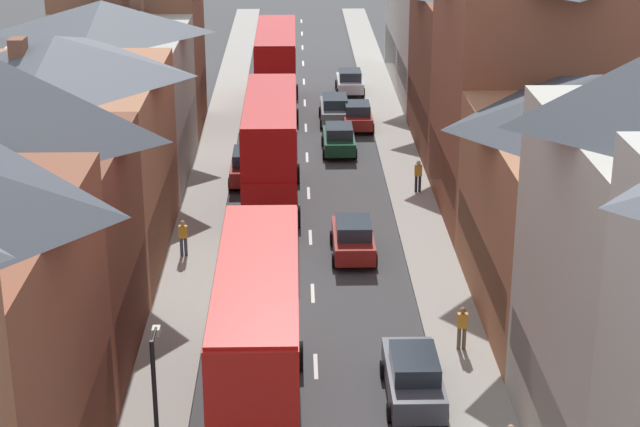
{
  "coord_description": "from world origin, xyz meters",
  "views": [
    {
      "loc": [
        -0.63,
        -14.51,
        17.71
      ],
      "look_at": [
        0.39,
        28.33,
        1.76
      ],
      "focal_mm": 60.0,
      "sensor_mm": 36.0,
      "label": 1
    }
  ],
  "objects_px": {
    "car_near_blue": "(339,139)",
    "street_lamp": "(157,417)",
    "double_decker_bus_far_approaching": "(271,149)",
    "car_parked_left_b": "(335,109)",
    "car_mid_white": "(248,165)",
    "double_decker_bus_mid_street": "(258,340)",
    "double_decker_bus_lead": "(276,69)",
    "pedestrian_far_left": "(418,175)",
    "pedestrian_mid_left": "(462,326)",
    "pedestrian_mid_right": "(183,236)",
    "car_near_silver": "(350,81)",
    "car_far_grey": "(413,376)",
    "car_parked_left_a": "(353,238)",
    "car_parked_right_a": "(357,115)"
  },
  "relations": [
    {
      "from": "car_parked_left_b",
      "to": "pedestrian_mid_right",
      "type": "xyz_separation_m",
      "value": [
        -7.22,
        -21.52,
        0.18
      ]
    },
    {
      "from": "pedestrian_far_left",
      "to": "double_decker_bus_mid_street",
      "type": "bearing_deg",
      "value": -108.92
    },
    {
      "from": "car_parked_left_b",
      "to": "car_far_grey",
      "type": "bearing_deg",
      "value": -87.77
    },
    {
      "from": "double_decker_bus_mid_street",
      "to": "street_lamp",
      "type": "height_order",
      "value": "street_lamp"
    },
    {
      "from": "car_far_grey",
      "to": "car_parked_left_b",
      "type": "bearing_deg",
      "value": 92.23
    },
    {
      "from": "double_decker_bus_lead",
      "to": "pedestrian_mid_right",
      "type": "bearing_deg",
      "value": -98.52
    },
    {
      "from": "car_near_blue",
      "to": "pedestrian_far_left",
      "type": "distance_m",
      "value": 8.03
    },
    {
      "from": "double_decker_bus_mid_street",
      "to": "pedestrian_mid_right",
      "type": "height_order",
      "value": "double_decker_bus_mid_street"
    },
    {
      "from": "car_parked_left_a",
      "to": "street_lamp",
      "type": "height_order",
      "value": "street_lamp"
    },
    {
      "from": "double_decker_bus_lead",
      "to": "car_near_blue",
      "type": "relative_size",
      "value": 2.66
    },
    {
      "from": "double_decker_bus_mid_street",
      "to": "car_near_blue",
      "type": "xyz_separation_m",
      "value": [
        3.61,
        28.32,
        -2.0
      ]
    },
    {
      "from": "car_mid_white",
      "to": "pedestrian_mid_right",
      "type": "bearing_deg",
      "value": -102.58
    },
    {
      "from": "car_parked_left_b",
      "to": "pedestrian_mid_left",
      "type": "bearing_deg",
      "value": -83.72
    },
    {
      "from": "car_near_blue",
      "to": "car_parked_left_a",
      "type": "height_order",
      "value": "car_parked_left_a"
    },
    {
      "from": "double_decker_bus_lead",
      "to": "street_lamp",
      "type": "height_order",
      "value": "street_lamp"
    },
    {
      "from": "double_decker_bus_lead",
      "to": "double_decker_bus_mid_street",
      "type": "relative_size",
      "value": 1.0
    },
    {
      "from": "car_parked_left_b",
      "to": "car_parked_left_a",
      "type": "bearing_deg",
      "value": -90.0
    },
    {
      "from": "car_parked_left_b",
      "to": "street_lamp",
      "type": "bearing_deg",
      "value": -98.67
    },
    {
      "from": "car_near_blue",
      "to": "pedestrian_far_left",
      "type": "height_order",
      "value": "pedestrian_far_left"
    },
    {
      "from": "double_decker_bus_lead",
      "to": "pedestrian_mid_left",
      "type": "relative_size",
      "value": 6.71
    },
    {
      "from": "car_near_blue",
      "to": "street_lamp",
      "type": "bearing_deg",
      "value": -100.27
    },
    {
      "from": "double_decker_bus_far_approaching",
      "to": "car_near_blue",
      "type": "distance_m",
      "value": 9.44
    },
    {
      "from": "car_mid_white",
      "to": "car_near_silver",
      "type": "bearing_deg",
      "value": 71.59
    },
    {
      "from": "car_near_blue",
      "to": "pedestrian_mid_left",
      "type": "distance_m",
      "value": 24.18
    },
    {
      "from": "double_decker_bus_far_approaching",
      "to": "car_parked_left_b",
      "type": "bearing_deg",
      "value": 76.3
    },
    {
      "from": "car_mid_white",
      "to": "double_decker_bus_mid_street",
      "type": "bearing_deg",
      "value": -86.86
    },
    {
      "from": "double_decker_bus_mid_street",
      "to": "pedestrian_mid_right",
      "type": "xyz_separation_m",
      "value": [
        -3.61,
        13.11,
        -1.78
      ]
    },
    {
      "from": "double_decker_bus_lead",
      "to": "double_decker_bus_mid_street",
      "type": "bearing_deg",
      "value": -90.0
    },
    {
      "from": "double_decker_bus_mid_street",
      "to": "street_lamp",
      "type": "bearing_deg",
      "value": -115.73
    },
    {
      "from": "car_parked_left_a",
      "to": "street_lamp",
      "type": "distance_m",
      "value": 19.49
    },
    {
      "from": "car_near_blue",
      "to": "car_parked_right_a",
      "type": "relative_size",
      "value": 1.04
    },
    {
      "from": "car_near_blue",
      "to": "pedestrian_mid_left",
      "type": "bearing_deg",
      "value": -82.08
    },
    {
      "from": "car_parked_right_a",
      "to": "pedestrian_far_left",
      "type": "height_order",
      "value": "pedestrian_far_left"
    },
    {
      "from": "car_near_blue",
      "to": "double_decker_bus_mid_street",
      "type": "bearing_deg",
      "value": -97.26
    },
    {
      "from": "car_parked_right_a",
      "to": "pedestrian_mid_left",
      "type": "bearing_deg",
      "value": -85.98
    },
    {
      "from": "car_parked_left_b",
      "to": "pedestrian_mid_right",
      "type": "height_order",
      "value": "pedestrian_mid_right"
    },
    {
      "from": "car_far_grey",
      "to": "street_lamp",
      "type": "xyz_separation_m",
      "value": [
        -7.35,
        -6.29,
        2.39
      ]
    },
    {
      "from": "double_decker_bus_far_approaching",
      "to": "car_far_grey",
      "type": "relative_size",
      "value": 2.43
    },
    {
      "from": "double_decker_bus_far_approaching",
      "to": "car_parked_right_a",
      "type": "xyz_separation_m",
      "value": [
        4.91,
        13.46,
        -2.01
      ]
    },
    {
      "from": "car_parked_left_a",
      "to": "car_parked_right_a",
      "type": "relative_size",
      "value": 1.06
    },
    {
      "from": "pedestrian_mid_left",
      "to": "double_decker_bus_mid_street",
      "type": "bearing_deg",
      "value": -147.79
    },
    {
      "from": "double_decker_bus_mid_street",
      "to": "car_mid_white",
      "type": "bearing_deg",
      "value": 93.14
    },
    {
      "from": "car_parked_left_a",
      "to": "pedestrian_far_left",
      "type": "distance_m",
      "value": 8.68
    },
    {
      "from": "car_far_grey",
      "to": "double_decker_bus_lead",
      "type": "bearing_deg",
      "value": 97.76
    },
    {
      "from": "pedestrian_mid_left",
      "to": "pedestrian_far_left",
      "type": "bearing_deg",
      "value": 88.92
    },
    {
      "from": "car_far_grey",
      "to": "pedestrian_mid_left",
      "type": "distance_m",
      "value": 3.75
    },
    {
      "from": "car_near_silver",
      "to": "car_parked_right_a",
      "type": "bearing_deg",
      "value": -90.0
    },
    {
      "from": "pedestrian_mid_right",
      "to": "street_lamp",
      "type": "height_order",
      "value": "street_lamp"
    },
    {
      "from": "double_decker_bus_lead",
      "to": "pedestrian_far_left",
      "type": "xyz_separation_m",
      "value": [
        7.26,
        -16.05,
        -1.78
      ]
    },
    {
      "from": "pedestrian_far_left",
      "to": "double_decker_bus_far_approaching",
      "type": "bearing_deg",
      "value": -169.46
    }
  ]
}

